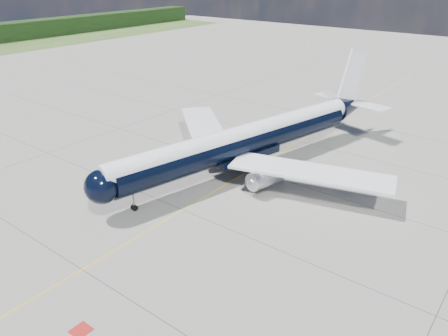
{
  "coord_description": "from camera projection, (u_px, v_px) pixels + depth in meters",
  "views": [
    {
      "loc": [
        33.12,
        -24.42,
        27.79
      ],
      "look_at": [
        1.71,
        16.26,
        4.0
      ],
      "focal_mm": 35.0,
      "sensor_mm": 36.0,
      "label": 1
    }
  ],
  "objects": [
    {
      "name": "ground",
      "position": [
        268.0,
        159.0,
        69.13
      ],
      "size": [
        320.0,
        320.0,
        0.0
      ],
      "primitive_type": "plane",
      "color": "gray",
      "rests_on": "ground"
    },
    {
      "name": "main_airliner",
      "position": [
        250.0,
        139.0,
        63.89
      ],
      "size": [
        42.82,
        52.88,
        15.44
      ],
      "rotation": [
        0.0,
        0.0,
        -0.23
      ],
      "color": "black",
      "rests_on": "ground"
    },
    {
      "name": "taxiway_centerline",
      "position": [
        251.0,
        170.0,
        65.54
      ],
      "size": [
        0.16,
        160.0,
        0.01
      ],
      "primitive_type": "cube",
      "color": "#E0BC0B",
      "rests_on": "ground"
    },
    {
      "name": "red_marking",
      "position": [
        81.0,
        330.0,
        36.63
      ],
      "size": [
        1.6,
        1.6,
        0.01
      ],
      "primitive_type": "cube",
      "color": "maroon",
      "rests_on": "ground"
    }
  ]
}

